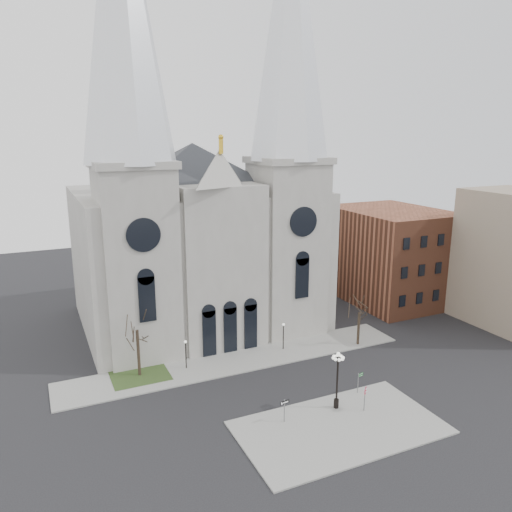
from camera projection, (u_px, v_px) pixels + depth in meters
name	position (u px, v px, depth m)	size (l,w,h in m)	color
ground	(283.00, 408.00, 47.08)	(160.00, 160.00, 0.00)	black
sidewalk_near	(340.00, 427.00, 43.87)	(18.00, 10.00, 0.14)	gray
sidewalk_far	(238.00, 360.00, 56.78)	(40.00, 6.00, 0.14)	gray
grass_patch	(140.00, 375.00, 53.21)	(6.00, 5.00, 0.18)	#29401B
cathedral	(201.00, 188.00, 62.82)	(33.00, 26.66, 54.00)	#99968F
bg_building_brick	(390.00, 254.00, 76.94)	(14.00, 18.00, 14.00)	brown
tree_left	(137.00, 327.00, 51.89)	(3.20, 3.20, 7.50)	black
tree_right	(359.00, 310.00, 60.01)	(3.20, 3.20, 6.00)	black
ped_lamp_left	(186.00, 350.00, 54.25)	(0.32, 0.32, 3.26)	black
ped_lamp_right	(283.00, 332.00, 59.10)	(0.32, 0.32, 3.26)	black
stop_sign	(365.00, 393.00, 46.00)	(0.87, 0.28, 2.49)	slate
globe_lamp	(338.00, 373.00, 46.04)	(1.58, 1.58, 5.64)	black
one_way_sign	(284.00, 407.00, 44.26)	(0.96, 0.16, 2.19)	slate
street_name_sign	(359.00, 381.00, 49.33)	(0.66, 0.18, 2.10)	slate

